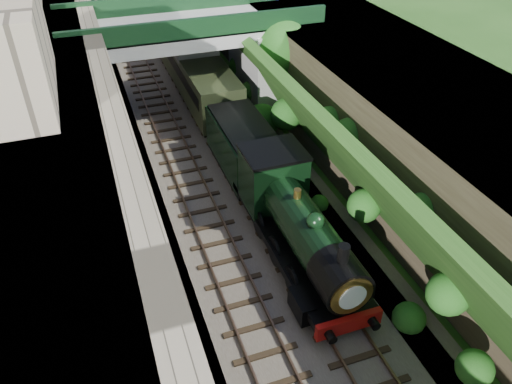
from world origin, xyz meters
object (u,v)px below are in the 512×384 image
tree (284,50)px  tender (244,149)px  locomotive (297,225)px  road_bridge (198,54)px

tree → tender: 8.16m
tree → tender: (-4.71, -5.94, -3.03)m
locomotive → tree: bearing=70.5°
road_bridge → tree: 5.70m
road_bridge → locomotive: bearing=-89.1°
road_bridge → locomotive: 16.19m
road_bridge → tree: size_ratio=2.42×
road_bridge → locomotive: (0.26, -16.04, -2.18)m
road_bridge → tree: road_bridge is taller
tender → tree: bearing=51.6°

